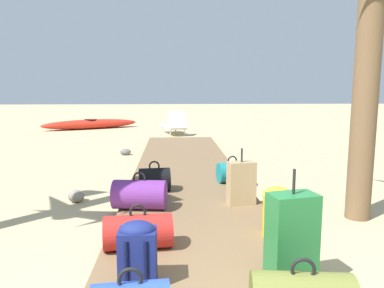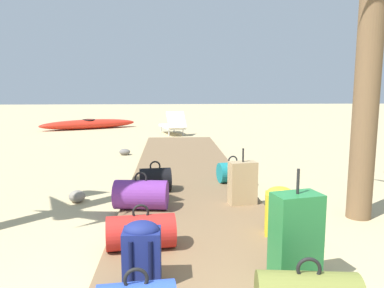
{
  "view_description": "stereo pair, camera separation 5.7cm",
  "coord_description": "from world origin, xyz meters",
  "px_view_note": "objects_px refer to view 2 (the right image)",
  "views": [
    {
      "loc": [
        -0.25,
        -1.71,
        1.64
      ],
      "look_at": [
        0.12,
        5.58,
        0.55
      ],
      "focal_mm": 36.28,
      "sensor_mm": 36.0,
      "label": 1
    },
    {
      "loc": [
        -0.31,
        -1.7,
        1.64
      ],
      "look_at": [
        0.12,
        5.58,
        0.55
      ],
      "focal_mm": 36.28,
      "sensor_mm": 36.0,
      "label": 2
    }
  ],
  "objects_px": {
    "suitcase_tan": "(243,183)",
    "kayak": "(89,124)",
    "duffel_bag_red": "(141,232)",
    "backpack_navy": "(142,251)",
    "duffel_bag_purple": "(141,195)",
    "duffel_bag_teal": "(233,172)",
    "lounge_chair": "(173,125)",
    "duffel_bag_black": "(155,180)",
    "backpack_yellow": "(279,210)",
    "suitcase_green": "(296,236)"
  },
  "relations": [
    {
      "from": "duffel_bag_red",
      "to": "duffel_bag_teal",
      "type": "distance_m",
      "value": 2.88
    },
    {
      "from": "backpack_navy",
      "to": "backpack_yellow",
      "type": "bearing_deg",
      "value": 34.9
    },
    {
      "from": "duffel_bag_purple",
      "to": "duffel_bag_black",
      "type": "distance_m",
      "value": 0.85
    },
    {
      "from": "duffel_bag_purple",
      "to": "suitcase_green",
      "type": "height_order",
      "value": "suitcase_green"
    },
    {
      "from": "duffel_bag_purple",
      "to": "duffel_bag_teal",
      "type": "relative_size",
      "value": 1.37
    },
    {
      "from": "duffel_bag_purple",
      "to": "duffel_bag_teal",
      "type": "bearing_deg",
      "value": 43.63
    },
    {
      "from": "suitcase_tan",
      "to": "kayak",
      "type": "bearing_deg",
      "value": 111.85
    },
    {
      "from": "suitcase_green",
      "to": "kayak",
      "type": "bearing_deg",
      "value": 108.67
    },
    {
      "from": "lounge_chair",
      "to": "kayak",
      "type": "distance_m",
      "value": 3.78
    },
    {
      "from": "suitcase_green",
      "to": "duffel_bag_teal",
      "type": "relative_size",
      "value": 1.77
    },
    {
      "from": "lounge_chair",
      "to": "kayak",
      "type": "xyz_separation_m",
      "value": [
        -3.23,
        1.96,
        -0.14
      ]
    },
    {
      "from": "duffel_bag_purple",
      "to": "kayak",
      "type": "height_order",
      "value": "duffel_bag_purple"
    },
    {
      "from": "backpack_navy",
      "to": "duffel_bag_purple",
      "type": "bearing_deg",
      "value": 94.29
    },
    {
      "from": "suitcase_green",
      "to": "duffel_bag_teal",
      "type": "xyz_separation_m",
      "value": [
        0.02,
        3.23,
        -0.19
      ]
    },
    {
      "from": "duffel_bag_red",
      "to": "duffel_bag_black",
      "type": "xyz_separation_m",
      "value": [
        0.07,
        2.07,
        0.01
      ]
    },
    {
      "from": "duffel_bag_teal",
      "to": "duffel_bag_red",
      "type": "bearing_deg",
      "value": -117.08
    },
    {
      "from": "backpack_yellow",
      "to": "kayak",
      "type": "bearing_deg",
      "value": 110.68
    },
    {
      "from": "backpack_navy",
      "to": "backpack_yellow",
      "type": "xyz_separation_m",
      "value": [
        1.37,
        0.96,
        0.0
      ]
    },
    {
      "from": "duffel_bag_black",
      "to": "suitcase_tan",
      "type": "relative_size",
      "value": 0.66
    },
    {
      "from": "duffel_bag_black",
      "to": "duffel_bag_teal",
      "type": "relative_size",
      "value": 0.96
    },
    {
      "from": "backpack_yellow",
      "to": "lounge_chair",
      "type": "xyz_separation_m",
      "value": [
        -1.03,
        9.31,
        -0.03
      ]
    },
    {
      "from": "duffel_bag_black",
      "to": "suitcase_tan",
      "type": "height_order",
      "value": "suitcase_tan"
    },
    {
      "from": "suitcase_green",
      "to": "duffel_bag_teal",
      "type": "height_order",
      "value": "suitcase_green"
    },
    {
      "from": "backpack_navy",
      "to": "lounge_chair",
      "type": "height_order",
      "value": "lounge_chair"
    },
    {
      "from": "duffel_bag_purple",
      "to": "lounge_chair",
      "type": "height_order",
      "value": "lounge_chair"
    },
    {
      "from": "duffel_bag_purple",
      "to": "backpack_yellow",
      "type": "relative_size",
      "value": 1.35
    },
    {
      "from": "duffel_bag_red",
      "to": "backpack_yellow",
      "type": "bearing_deg",
      "value": 10.52
    },
    {
      "from": "suitcase_tan",
      "to": "duffel_bag_purple",
      "type": "bearing_deg",
      "value": -174.02
    },
    {
      "from": "duffel_bag_purple",
      "to": "lounge_chair",
      "type": "xyz_separation_m",
      "value": [
        0.49,
        8.34,
        0.06
      ]
    },
    {
      "from": "duffel_bag_teal",
      "to": "lounge_chair",
      "type": "height_order",
      "value": "lounge_chair"
    },
    {
      "from": "suitcase_tan",
      "to": "lounge_chair",
      "type": "bearing_deg",
      "value": 95.91
    },
    {
      "from": "suitcase_tan",
      "to": "suitcase_green",
      "type": "bearing_deg",
      "value": -88.66
    },
    {
      "from": "backpack_navy",
      "to": "duffel_bag_red",
      "type": "bearing_deg",
      "value": 94.81
    },
    {
      "from": "duffel_bag_teal",
      "to": "kayak",
      "type": "xyz_separation_m",
      "value": [
        -4.14,
        8.97,
        -0.06
      ]
    },
    {
      "from": "duffel_bag_teal",
      "to": "lounge_chair",
      "type": "distance_m",
      "value": 7.06
    },
    {
      "from": "backpack_yellow",
      "to": "backpack_navy",
      "type": "bearing_deg",
      "value": -145.1
    },
    {
      "from": "duffel_bag_red",
      "to": "backpack_yellow",
      "type": "height_order",
      "value": "backpack_yellow"
    },
    {
      "from": "backpack_navy",
      "to": "duffel_bag_teal",
      "type": "bearing_deg",
      "value": 68.94
    },
    {
      "from": "duffel_bag_red",
      "to": "kayak",
      "type": "bearing_deg",
      "value": 103.77
    },
    {
      "from": "duffel_bag_teal",
      "to": "backpack_yellow",
      "type": "height_order",
      "value": "backpack_yellow"
    },
    {
      "from": "backpack_navy",
      "to": "suitcase_tan",
      "type": "xyz_separation_m",
      "value": [
        1.19,
        2.06,
        0.01
      ]
    },
    {
      "from": "duffel_bag_purple",
      "to": "duffel_bag_black",
      "type": "xyz_separation_m",
      "value": [
        0.15,
        0.83,
        -0.01
      ]
    },
    {
      "from": "duffel_bag_black",
      "to": "kayak",
      "type": "distance_m",
      "value": 9.9
    },
    {
      "from": "duffel_bag_purple",
      "to": "backpack_navy",
      "type": "xyz_separation_m",
      "value": [
        0.14,
        -1.92,
        0.09
      ]
    },
    {
      "from": "duffel_bag_purple",
      "to": "backpack_yellow",
      "type": "bearing_deg",
      "value": -32.6
    },
    {
      "from": "duffel_bag_red",
      "to": "duffel_bag_purple",
      "type": "xyz_separation_m",
      "value": [
        -0.09,
        1.23,
        0.02
      ]
    },
    {
      "from": "backpack_yellow",
      "to": "suitcase_green",
      "type": "bearing_deg",
      "value": -98.11
    },
    {
      "from": "duffel_bag_red",
      "to": "duffel_bag_purple",
      "type": "relative_size",
      "value": 0.97
    },
    {
      "from": "duffel_bag_teal",
      "to": "kayak",
      "type": "bearing_deg",
      "value": 114.77
    },
    {
      "from": "suitcase_green",
      "to": "lounge_chair",
      "type": "relative_size",
      "value": 0.57
    }
  ]
}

